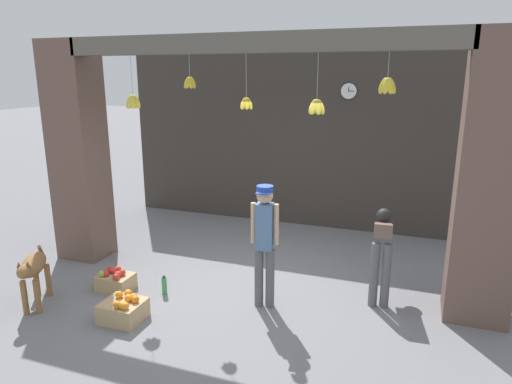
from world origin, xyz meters
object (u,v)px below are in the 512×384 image
(dog, at_px, (33,269))
(fruit_crate_apples, at_px, (115,281))
(shopkeeper, at_px, (265,238))
(water_bottle, at_px, (164,286))
(fruit_crate_oranges, at_px, (123,310))
(wall_clock, at_px, (349,91))
(worker_stooping, at_px, (382,245))

(dog, height_order, fruit_crate_apples, dog)
(shopkeeper, xyz_separation_m, water_bottle, (-1.34, -0.15, -0.78))
(shopkeeper, height_order, fruit_crate_oranges, shopkeeper)
(shopkeeper, xyz_separation_m, fruit_crate_oranges, (-1.45, -0.89, -0.77))
(shopkeeper, bearing_deg, water_bottle, -1.26)
(dog, height_order, water_bottle, dog)
(dog, bearing_deg, fruit_crate_oranges, 65.15)
(shopkeeper, relative_size, wall_clock, 5.43)
(fruit_crate_oranges, bearing_deg, dog, -176.26)
(worker_stooping, relative_size, fruit_crate_oranges, 2.28)
(shopkeeper, relative_size, water_bottle, 5.96)
(fruit_crate_oranges, bearing_deg, water_bottle, 81.56)
(dog, height_order, worker_stooping, worker_stooping)
(worker_stooping, height_order, wall_clock, wall_clock)
(fruit_crate_apples, relative_size, wall_clock, 1.57)
(wall_clock, bearing_deg, shopkeeper, -97.54)
(dog, xyz_separation_m, fruit_crate_oranges, (1.23, 0.08, -0.36))
(fruit_crate_oranges, bearing_deg, worker_stooping, 29.90)
(shopkeeper, bearing_deg, worker_stooping, -159.65)
(fruit_crate_oranges, distance_m, fruit_crate_apples, 0.86)
(shopkeeper, height_order, wall_clock, wall_clock)
(water_bottle, bearing_deg, dog, -148.49)
(shopkeeper, relative_size, worker_stooping, 1.43)
(worker_stooping, bearing_deg, shopkeeper, -155.85)
(shopkeeper, relative_size, fruit_crate_oranges, 3.28)
(dog, relative_size, fruit_crate_apples, 1.82)
(fruit_crate_apples, height_order, water_bottle, fruit_crate_apples)
(dog, bearing_deg, water_bottle, 92.92)
(dog, height_order, shopkeeper, shopkeeper)
(shopkeeper, distance_m, fruit_crate_apples, 2.19)
(wall_clock, bearing_deg, dog, -126.32)
(dog, relative_size, shopkeeper, 0.53)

